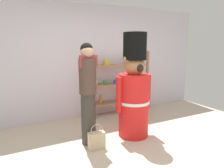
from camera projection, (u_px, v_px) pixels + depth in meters
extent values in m
plane|color=beige|center=(137.00, 158.00, 2.99)|extent=(6.40, 6.40, 0.00)
cube|color=silver|center=(85.00, 61.00, 4.69)|extent=(6.40, 0.12, 2.60)
cube|color=#93704C|center=(93.00, 86.00, 4.48)|extent=(0.05, 0.05, 1.53)
cube|color=#93704C|center=(147.00, 81.00, 5.14)|extent=(0.05, 0.05, 1.53)
cube|color=#93704C|center=(88.00, 84.00, 4.74)|extent=(0.05, 0.05, 1.53)
cube|color=#93704C|center=(140.00, 80.00, 5.40)|extent=(0.05, 0.05, 1.53)
cube|color=#93704C|center=(119.00, 102.00, 5.03)|extent=(1.48, 0.30, 0.04)
cube|color=#93704C|center=(119.00, 84.00, 4.95)|extent=(1.48, 0.30, 0.04)
cube|color=#93704C|center=(119.00, 65.00, 4.86)|extent=(1.48, 0.30, 0.04)
cylinder|color=white|center=(95.00, 83.00, 4.67)|extent=(0.10, 0.10, 0.10)
cylinder|color=green|center=(105.00, 82.00, 4.79)|extent=(0.09, 0.09, 0.09)
cylinder|color=blue|center=(115.00, 82.00, 4.86)|extent=(0.09, 0.09, 0.10)
cylinder|color=pink|center=(123.00, 81.00, 5.00)|extent=(0.07, 0.07, 0.08)
cylinder|color=red|center=(132.00, 80.00, 5.08)|extent=(0.10, 0.10, 0.09)
cylinder|color=navy|center=(140.00, 79.00, 5.21)|extent=(0.09, 0.09, 0.11)
cylinder|color=#B27226|center=(100.00, 99.00, 4.80)|extent=(0.07, 0.07, 0.20)
cylinder|color=silver|center=(118.00, 97.00, 5.02)|extent=(0.07, 0.07, 0.20)
cylinder|color=navy|center=(135.00, 95.00, 5.25)|extent=(0.07, 0.07, 0.21)
cube|color=gold|center=(107.00, 62.00, 4.70)|extent=(0.13, 0.11, 0.12)
cube|color=#B21E2D|center=(131.00, 61.00, 5.00)|extent=(0.12, 0.10, 0.16)
cylinder|color=red|center=(134.00, 105.00, 3.68)|extent=(0.55, 0.55, 1.15)
cylinder|color=white|center=(134.00, 101.00, 3.66)|extent=(0.57, 0.57, 0.05)
sphere|color=#A97146|center=(134.00, 66.00, 3.55)|extent=(0.36, 0.36, 0.36)
sphere|color=#A97146|center=(127.00, 59.00, 3.46)|extent=(0.13, 0.13, 0.13)
sphere|color=#A97146|center=(142.00, 59.00, 3.59)|extent=(0.13, 0.13, 0.13)
cylinder|color=black|center=(135.00, 46.00, 3.49)|extent=(0.41, 0.41, 0.47)
cylinder|color=red|center=(119.00, 95.00, 3.50)|extent=(0.11, 0.11, 0.63)
cylinder|color=red|center=(148.00, 91.00, 3.77)|extent=(0.11, 0.11, 0.63)
sphere|color=black|center=(140.00, 68.00, 3.41)|extent=(0.13, 0.13, 0.13)
cylinder|color=#38332D|center=(88.00, 119.00, 3.39)|extent=(0.24, 0.24, 0.87)
cylinder|color=#4C382D|center=(88.00, 76.00, 3.26)|extent=(0.28, 0.28, 0.58)
sphere|color=tan|center=(87.00, 52.00, 3.19)|extent=(0.21, 0.21, 0.21)
cube|color=#993338|center=(88.00, 62.00, 3.16)|extent=(0.30, 0.04, 0.20)
sphere|color=black|center=(87.00, 49.00, 3.20)|extent=(0.20, 0.20, 0.20)
cube|color=#C1AD89|center=(97.00, 141.00, 3.24)|extent=(0.26, 0.13, 0.28)
torus|color=#C1AD89|center=(97.00, 130.00, 3.21)|extent=(0.20, 0.01, 0.20)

